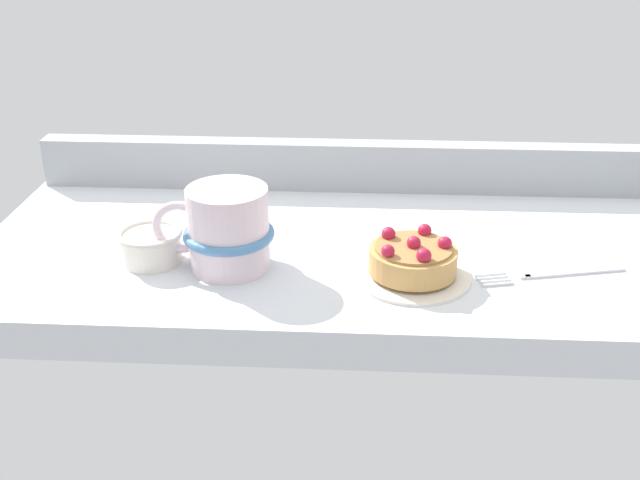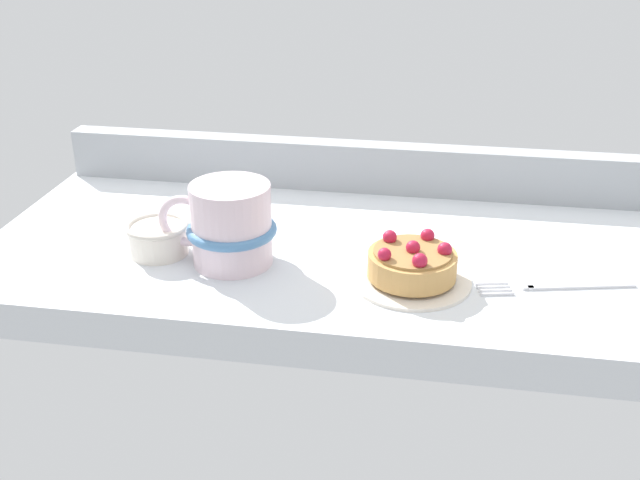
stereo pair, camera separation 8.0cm
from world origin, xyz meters
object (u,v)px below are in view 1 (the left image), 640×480
(raspberry_tart, at_px, (413,258))
(dessert_plate, at_px, (412,274))
(dessert_fork, at_px, (550,274))
(coffee_mug, at_px, (227,229))
(sugar_bowl, at_px, (151,245))

(raspberry_tart, bearing_deg, dessert_plate, -146.96)
(dessert_plate, height_order, dessert_fork, dessert_plate)
(raspberry_tart, distance_m, dessert_fork, 0.15)
(coffee_mug, xyz_separation_m, sugar_bowl, (-0.09, 0.01, -0.03))
(coffee_mug, xyz_separation_m, dessert_fork, (0.35, -0.00, -0.04))
(dessert_plate, distance_m, sugar_bowl, 0.29)
(sugar_bowl, bearing_deg, raspberry_tart, -4.28)
(raspberry_tart, distance_m, coffee_mug, 0.20)
(dessert_plate, xyz_separation_m, coffee_mug, (-0.20, 0.01, 0.04))
(dessert_plate, relative_size, dessert_fork, 0.76)
(dessert_plate, bearing_deg, coffee_mug, 176.08)
(raspberry_tart, relative_size, coffee_mug, 0.70)
(coffee_mug, relative_size, sugar_bowl, 1.87)
(dessert_plate, distance_m, dessert_fork, 0.15)
(dessert_fork, height_order, sugar_bowl, sugar_bowl)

